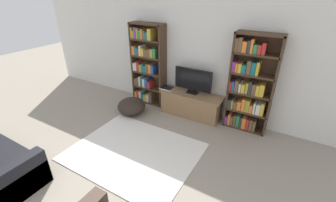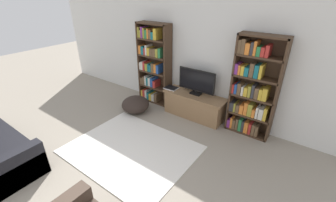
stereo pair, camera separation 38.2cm
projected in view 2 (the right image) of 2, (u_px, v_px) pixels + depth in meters
wall_back at (197, 56)px, 4.81m from camera, size 8.80×0.06×2.60m
bookshelf_left at (154, 64)px, 5.40m from camera, size 0.83×0.30×1.93m
bookshelf_right at (253, 90)px, 4.17m from camera, size 0.83×0.30×1.93m
tv_stand at (194, 105)px, 4.99m from camera, size 1.40×0.46×0.54m
television at (196, 81)px, 4.76m from camera, size 0.84×0.16×0.55m
laptop at (171, 88)px, 5.16m from camera, size 0.30×0.24×0.03m
area_rug at (131, 149)px, 4.05m from camera, size 2.17×1.73×0.02m
beanbag_ottoman at (136, 104)px, 5.22m from camera, size 0.63×0.63×0.36m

